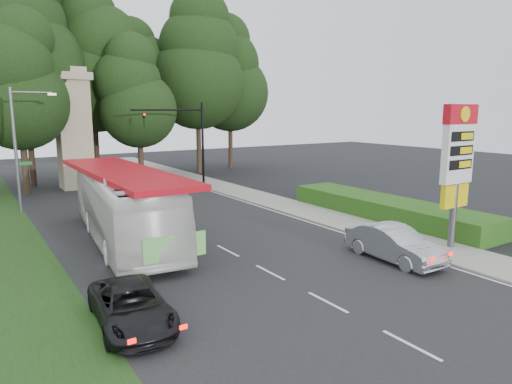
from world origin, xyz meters
TOP-DOWN VIEW (x-y plane):
  - ground at (0.00, 0.00)m, footprint 120.00×120.00m
  - road_surface at (0.00, 12.00)m, footprint 14.00×80.00m
  - sidewalk_right at (8.50, 12.00)m, footprint 3.00×80.00m
  - hedge at (11.50, 8.00)m, footprint 3.00×14.00m
  - gas_station_pylon at (9.20, 1.99)m, footprint 2.10×0.45m
  - traffic_signal_mast at (5.68, 24.00)m, footprint 6.10×0.35m
  - streetlight_signs at (-6.99, 22.01)m, footprint 2.75×0.98m
  - monument at (-2.00, 30.00)m, footprint 3.00×3.00m
  - tree_center_left at (-5.00, 33.00)m, footprint 10.08×10.08m
  - tree_center_right at (1.00, 35.00)m, footprint 9.24×9.24m
  - tree_east_near at (6.00, 37.00)m, footprint 8.12×8.12m
  - tree_east_mid at (11.00, 33.00)m, footprint 9.52×9.52m
  - tree_far_east at (16.00, 35.00)m, footprint 8.68×8.68m
  - tree_monument_left at (-6.00, 29.00)m, footprint 7.28×7.28m
  - tree_monument_right at (3.50, 29.50)m, footprint 6.72×6.72m
  - transit_bus at (-3.50, 11.90)m, footprint 4.48×13.41m
  - sedan_silver at (5.50, 2.32)m, footprint 1.82×4.75m
  - suv_charcoal at (-6.20, 2.60)m, footprint 2.46×4.65m

SIDE VIEW (x-z plane):
  - ground at x=0.00m, z-range 0.00..0.00m
  - road_surface at x=0.00m, z-range 0.00..0.02m
  - sidewalk_right at x=8.50m, z-range 0.00..0.12m
  - hedge at x=11.50m, z-range 0.00..1.20m
  - suv_charcoal at x=-6.20m, z-range 0.00..1.25m
  - sedan_silver at x=5.50m, z-range 0.00..1.55m
  - transit_bus at x=-3.50m, z-range 0.00..3.66m
  - streetlight_signs at x=-6.99m, z-range 0.44..8.44m
  - gas_station_pylon at x=9.20m, z-range 1.02..7.87m
  - traffic_signal_mast at x=5.68m, z-range 1.07..8.27m
  - monument at x=-2.00m, z-range 0.08..10.13m
  - tree_monument_right at x=3.50m, z-range 1.41..14.61m
  - tree_monument_left at x=-6.00m, z-range 1.53..15.83m
  - tree_east_near at x=6.00m, z-range 1.71..17.66m
  - tree_far_east at x=16.00m, z-range 1.83..18.88m
  - tree_center_right at x=1.00m, z-range 1.94..20.09m
  - tree_east_mid at x=11.00m, z-range 2.00..20.70m
  - tree_center_left at x=-5.00m, z-range 2.12..21.92m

